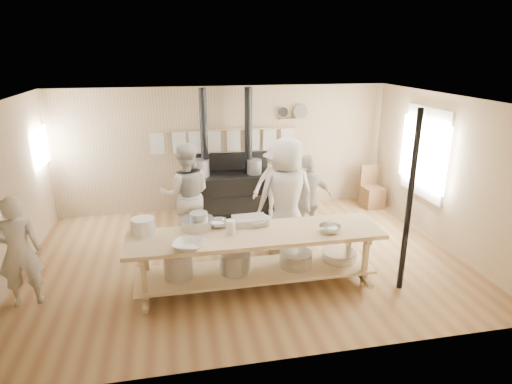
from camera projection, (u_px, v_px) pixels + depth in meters
ground at (245, 258)px, 7.12m from camera, size 7.00×7.00×0.00m
room_shell at (245, 164)px, 6.61m from camera, size 7.00×7.00×7.00m
window_right at (425, 153)px, 7.84m from camera, size 0.09×1.50×1.65m
left_opening at (41, 147)px, 7.84m from camera, size 0.00×0.90×0.90m
stove at (228, 189)px, 8.93m from camera, size 1.90×0.75×2.60m
towel_rail at (225, 138)px, 8.86m from camera, size 3.00×0.04×0.47m
back_wall_shelf at (293, 114)px, 9.02m from camera, size 0.63×0.14×0.32m
prep_table at (255, 254)px, 6.12m from camera, size 3.60×0.90×0.85m
support_post at (409, 204)px, 5.83m from camera, size 0.08×0.08×2.60m
cook_far_left at (19, 252)px, 5.62m from camera, size 0.62×0.47×1.55m
cook_left at (186, 195)px, 7.34m from camera, size 0.91×0.71×1.84m
cook_center at (286, 197)px, 7.03m from camera, size 1.02×0.71×1.99m
cook_right at (308, 199)px, 7.51m from camera, size 0.96×0.46×1.59m
cook_by_window at (276, 183)px, 8.54m from camera, size 1.03×0.64×1.53m
chair at (372, 195)px, 9.37m from camera, size 0.46×0.46×0.91m
bowl_white_a at (188, 245)px, 5.52m from camera, size 0.52×0.52×0.10m
bowl_steel_a at (218, 224)px, 6.22m from camera, size 0.41×0.41×0.09m
bowl_white_b at (256, 221)px, 6.32m from camera, size 0.52×0.52×0.10m
bowl_steel_b at (330, 229)px, 6.02m from camera, size 0.34×0.34×0.10m
roasting_pan at (250, 221)px, 6.30m from camera, size 0.51×0.35×0.11m
mixing_bowl_large at (197, 223)px, 6.15m from camera, size 0.54×0.54×0.15m
bucket_galv at (199, 220)px, 6.14m from camera, size 0.26×0.26×0.24m
deep_bowl_enamel at (143, 225)px, 6.01m from camera, size 0.43×0.43×0.21m
pitcher at (231, 227)px, 5.95m from camera, size 0.17×0.17×0.21m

